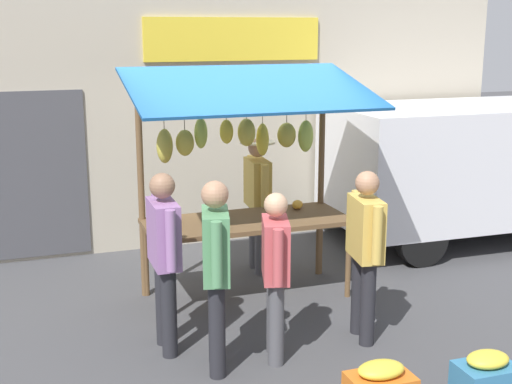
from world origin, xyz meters
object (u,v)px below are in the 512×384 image
at_px(vendor_with_sunhat, 257,194).
at_px(shopper_with_ponytail, 275,266).
at_px(produce_crate_side, 486,380).
at_px(shopper_in_grey_tee, 216,262).
at_px(shopper_in_striped_shirt, 365,244).
at_px(parked_van, 478,159).
at_px(market_stall, 244,156).
at_px(shopper_with_shopping_bag, 164,250).

height_order(vendor_with_sunhat, shopper_with_ponytail, vendor_with_sunhat).
distance_m(shopper_with_ponytail, produce_crate_side, 1.94).
bearing_deg(produce_crate_side, shopper_in_grey_tee, -35.03).
relative_size(shopper_in_striped_shirt, shopper_with_ponytail, 1.07).
relative_size(parked_van, produce_crate_side, 9.40).
distance_m(vendor_with_sunhat, shopper_in_grey_tee, 2.56).
bearing_deg(parked_van, vendor_with_sunhat, 6.10).
relative_size(market_stall, shopper_with_ponytail, 1.64).
xyz_separation_m(vendor_with_sunhat, parked_van, (-3.34, -0.29, 0.16)).
relative_size(vendor_with_sunhat, parked_van, 0.37).
distance_m(vendor_with_sunhat, shopper_with_shopping_bag, 2.32).
bearing_deg(market_stall, shopper_with_shopping_bag, 44.04).
bearing_deg(vendor_with_sunhat, shopper_with_ponytail, -11.72).
bearing_deg(shopper_with_shopping_bag, shopper_in_grey_tee, -146.69).
relative_size(shopper_in_striped_shirt, produce_crate_side, 3.46).
bearing_deg(shopper_with_ponytail, market_stall, 8.39).
height_order(shopper_with_shopping_bag, produce_crate_side, shopper_with_shopping_bag).
bearing_deg(market_stall, parked_van, -165.60).
distance_m(vendor_with_sunhat, shopper_in_striped_shirt, 2.16).
distance_m(shopper_in_striped_shirt, shopper_with_shopping_bag, 1.85).
bearing_deg(parked_van, shopper_in_striped_shirt, 39.78).
distance_m(market_stall, shopper_in_grey_tee, 1.88).
relative_size(shopper_in_striped_shirt, shopper_in_grey_tee, 0.97).
bearing_deg(shopper_with_shopping_bag, parked_van, -66.34).
xyz_separation_m(shopper_in_grey_tee, parked_van, (-4.53, -2.56, 0.15)).
xyz_separation_m(market_stall, shopper_in_grey_tee, (0.79, 1.60, -0.59)).
relative_size(shopper_with_shopping_bag, produce_crate_side, 3.53).
bearing_deg(shopper_with_ponytail, shopper_in_striped_shirt, -66.72).
distance_m(shopper_in_grey_tee, parked_van, 5.20).
distance_m(shopper_in_striped_shirt, parked_van, 3.90).
distance_m(shopper_in_striped_shirt, produce_crate_side, 1.62).
xyz_separation_m(shopper_in_striped_shirt, shopper_with_shopping_bag, (1.81, -0.39, 0.02)).
bearing_deg(market_stall, shopper_in_grey_tee, 63.69).
xyz_separation_m(vendor_with_sunhat, shopper_in_grey_tee, (1.19, 2.27, 0.01)).
bearing_deg(shopper_in_grey_tee, shopper_with_shopping_bag, 47.22).
bearing_deg(vendor_with_sunhat, shopper_with_shopping_bag, -36.66).
height_order(shopper_in_striped_shirt, shopper_with_ponytail, shopper_in_striped_shirt).
height_order(vendor_with_sunhat, shopper_in_striped_shirt, shopper_in_striped_shirt).
bearing_deg(produce_crate_side, market_stall, -70.32).
distance_m(shopper_with_ponytail, shopper_in_grey_tee, 0.56).
bearing_deg(parked_van, shopper_in_grey_tee, 30.69).
xyz_separation_m(parked_van, produce_crate_side, (2.71, 3.83, -0.92)).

